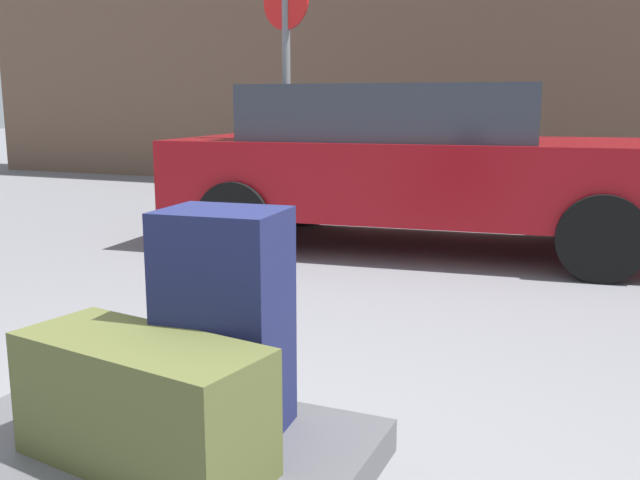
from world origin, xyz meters
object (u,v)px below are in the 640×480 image
(duffel_bag_olive_stacked_top, at_px, (142,403))
(no_parking_sign, at_px, (286,79))
(luggage_cart, at_px, (154,459))
(suitcase_navy_rear_right, at_px, (225,322))
(parked_car, at_px, (417,162))

(duffel_bag_olive_stacked_top, distance_m, no_parking_sign, 4.70)
(luggage_cart, relative_size, suitcase_navy_rear_right, 1.90)
(luggage_cart, xyz_separation_m, suitcase_navy_rear_right, (0.17, 0.13, 0.39))
(luggage_cart, bearing_deg, suitcase_navy_rear_right, 36.46)
(luggage_cart, relative_size, no_parking_sign, 0.51)
(duffel_bag_olive_stacked_top, bearing_deg, suitcase_navy_rear_right, 79.67)
(parked_car, xyz_separation_m, no_parking_sign, (-1.08, -0.39, 0.72))
(suitcase_navy_rear_right, height_order, no_parking_sign, no_parking_sign)
(luggage_cart, relative_size, duffel_bag_olive_stacked_top, 1.78)
(suitcase_navy_rear_right, bearing_deg, luggage_cart, -148.79)
(duffel_bag_olive_stacked_top, relative_size, no_parking_sign, 0.28)
(suitcase_navy_rear_right, relative_size, parked_car, 0.14)
(luggage_cart, xyz_separation_m, parked_car, (-0.51, 4.54, 0.49))
(suitcase_navy_rear_right, xyz_separation_m, no_parking_sign, (-1.75, 4.03, 0.82))
(luggage_cart, xyz_separation_m, duffel_bag_olive_stacked_top, (0.08, -0.14, 0.24))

